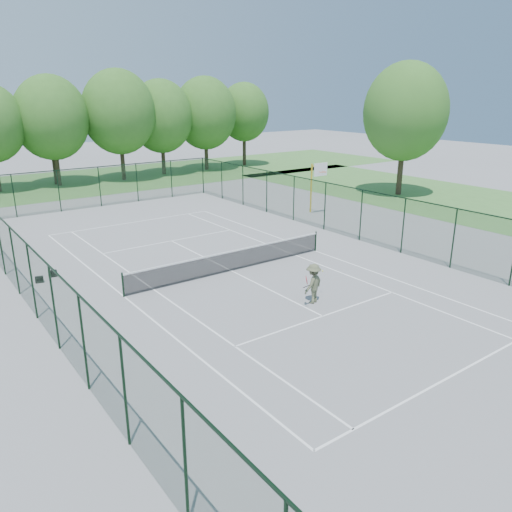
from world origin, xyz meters
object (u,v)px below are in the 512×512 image
object	(u,v)px
tennis_net	(232,260)
tennis_player	(313,284)
sports_bag_a	(39,280)
basketball_goal	(316,178)

from	to	relation	value
tennis_net	tennis_player	bearing A→B (deg)	-83.56
tennis_net	sports_bag_a	world-z (taller)	tennis_net
sports_bag_a	tennis_player	world-z (taller)	tennis_player
tennis_net	sports_bag_a	size ratio (longest dim) A/B	31.44
tennis_net	basketball_goal	xyz separation A→B (m)	(11.55, 6.60, 1.99)
basketball_goal	tennis_player	distance (m)	16.17
tennis_net	basketball_goal	distance (m)	13.45
sports_bag_a	tennis_player	size ratio (longest dim) A/B	0.20
tennis_player	basketball_goal	bearing A→B (deg)	47.02
sports_bag_a	basketball_goal	bearing A→B (deg)	21.17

